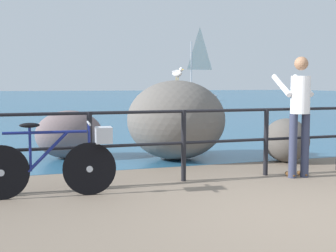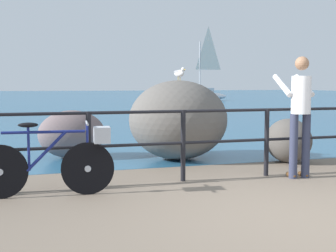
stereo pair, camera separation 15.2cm
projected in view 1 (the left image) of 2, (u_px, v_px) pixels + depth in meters
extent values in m
cube|color=#756656|center=(77.00, 112.00, 23.63)|extent=(120.00, 120.00, 0.10)
cube|color=#285B7F|center=(47.00, 97.00, 50.22)|extent=(120.00, 90.00, 0.01)
cylinder|color=black|center=(90.00, 150.00, 5.98)|extent=(0.07, 0.07, 1.02)
cylinder|color=black|center=(184.00, 146.00, 6.39)|extent=(0.07, 0.07, 1.02)
cylinder|color=black|center=(266.00, 142.00, 6.81)|extent=(0.07, 0.07, 1.02)
cylinder|color=black|center=(226.00, 110.00, 6.55)|extent=(9.30, 0.04, 0.04)
cylinder|color=black|center=(226.00, 141.00, 6.60)|extent=(9.30, 0.04, 0.04)
cylinder|color=black|center=(1.00, 173.00, 5.36)|extent=(0.66, 0.09, 0.66)
cylinder|color=#B7BCC6|center=(1.00, 173.00, 5.36)|extent=(0.08, 0.06, 0.08)
cylinder|color=black|center=(90.00, 169.00, 5.60)|extent=(0.66, 0.09, 0.66)
cylinder|color=#B7BCC6|center=(90.00, 169.00, 5.60)|extent=(0.08, 0.06, 0.08)
cylinder|color=navy|center=(45.00, 132.00, 5.44)|extent=(0.99, 0.12, 0.04)
cylinder|color=navy|center=(48.00, 152.00, 5.47)|extent=(0.50, 0.08, 0.50)
cylinder|color=navy|center=(30.00, 150.00, 5.42)|extent=(0.03, 0.03, 0.53)
ellipsoid|color=black|center=(29.00, 125.00, 5.39)|extent=(0.25, 0.12, 0.06)
cylinder|color=navy|center=(89.00, 146.00, 5.58)|extent=(0.03, 0.03, 0.57)
cylinder|color=#B7BCC6|center=(89.00, 123.00, 5.55)|extent=(0.07, 0.48, 0.03)
cube|color=#B7BCC6|center=(104.00, 135.00, 5.60)|extent=(0.22, 0.26, 0.20)
cylinder|color=#333851|center=(293.00, 146.00, 6.62)|extent=(0.12, 0.12, 0.95)
ellipsoid|color=#513319|center=(290.00, 174.00, 6.72)|extent=(0.12, 0.27, 0.08)
cylinder|color=#333851|center=(305.00, 145.00, 6.67)|extent=(0.12, 0.12, 0.95)
ellipsoid|color=#513319|center=(302.00, 174.00, 6.77)|extent=(0.12, 0.27, 0.08)
cylinder|color=white|center=(300.00, 95.00, 6.57)|extent=(0.28, 0.28, 0.55)
sphere|color=#9E7051|center=(301.00, 64.00, 6.53)|extent=(0.20, 0.20, 0.20)
cylinder|color=white|center=(282.00, 85.00, 6.75)|extent=(0.11, 0.52, 0.34)
cylinder|color=white|center=(303.00, 85.00, 6.84)|extent=(0.11, 0.52, 0.34)
ellipsoid|color=#605B56|center=(176.00, 120.00, 8.26)|extent=(1.81, 1.69, 1.45)
ellipsoid|color=#695A5B|center=(69.00, 134.00, 8.39)|extent=(1.25, 0.91, 0.89)
ellipsoid|color=#544F4A|center=(286.00, 140.00, 7.99)|extent=(0.78, 0.86, 0.78)
cylinder|color=gold|center=(178.00, 79.00, 8.21)|extent=(0.01, 0.01, 0.06)
cylinder|color=gold|center=(176.00, 79.00, 8.19)|extent=(0.01, 0.01, 0.06)
ellipsoid|color=white|center=(177.00, 73.00, 8.19)|extent=(0.19, 0.28, 0.13)
ellipsoid|color=#9E9EA3|center=(176.00, 72.00, 8.21)|extent=(0.19, 0.27, 0.06)
sphere|color=white|center=(181.00, 69.00, 8.09)|extent=(0.08, 0.08, 0.08)
cone|color=gold|center=(183.00, 70.00, 8.05)|extent=(0.04, 0.06, 0.02)
ellipsoid|color=white|center=(193.00, 96.00, 37.65)|extent=(4.40, 1.31, 0.70)
cube|color=silver|center=(197.00, 90.00, 37.69)|extent=(1.30, 0.80, 0.36)
cylinder|color=#B2B2B7|center=(191.00, 67.00, 37.36)|extent=(0.10, 0.10, 4.20)
pyramid|color=white|center=(200.00, 48.00, 37.45)|extent=(1.60, 0.06, 3.57)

